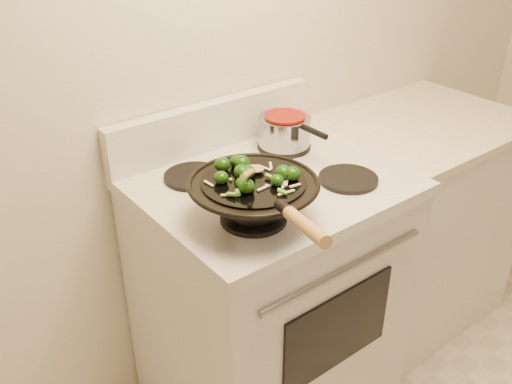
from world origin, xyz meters
TOP-DOWN VIEW (x-y plane):
  - stove at (-0.08, 1.17)m, footprint 0.78×0.67m
  - counter_unit at (0.68, 1.20)m, footprint 0.80×0.62m
  - wok at (-0.26, 1.02)m, footprint 0.35×0.56m
  - stirfry at (-0.26, 1.04)m, footprint 0.23×0.23m
  - wooden_spoon at (-0.28, 1.01)m, footprint 0.19×0.20m
  - saucepan at (0.10, 1.32)m, footprint 0.17×0.28m

SIDE VIEW (x-z plane):
  - counter_unit at x=0.68m, z-range 0.00..0.91m
  - stove at x=-0.08m, z-range -0.07..1.01m
  - saucepan at x=0.10m, z-range 0.93..1.04m
  - wok at x=-0.26m, z-range 0.90..1.08m
  - stirfry at x=-0.26m, z-range 1.04..1.07m
  - wooden_spoon at x=-0.28m, z-range 1.02..1.13m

